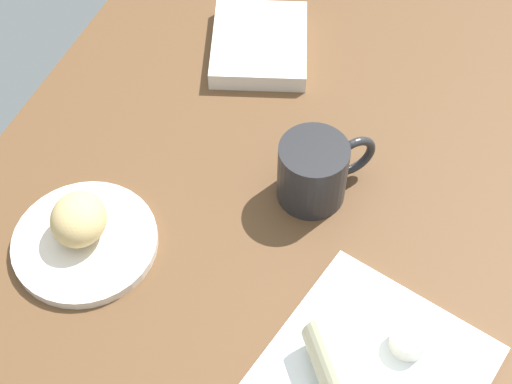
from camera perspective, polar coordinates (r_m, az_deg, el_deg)
The scene contains 8 objects.
dining_table at distance 107.42cm, azimuth 3.20°, elevation -1.23°, with size 110.00×90.00×4.00cm, color brown.
round_plate at distance 103.36cm, azimuth -12.63°, elevation -3.68°, with size 19.18×19.18×1.40cm, color silver.
scone_pastry at distance 101.02cm, azimuth -13.09°, elevation -1.99°, with size 8.06×7.25×6.04cm, color tan.
square_plate at distance 93.14cm, azimuth 8.72°, elevation -13.20°, with size 23.67×23.67×1.60cm, color white.
sauce_cup at distance 93.21cm, azimuth 11.34°, elevation -10.77°, with size 4.49×4.49×2.57cm.
breakfast_wrap at distance 88.01cm, azimuth 6.94°, elevation -13.75°, with size 6.47×6.47×13.95cm, color beige.
book_stack at distance 124.53cm, azimuth 0.26°, elevation 10.97°, with size 21.89×20.05×2.94cm.
coffee_mug at distance 102.86cm, azimuth 4.42°, elevation 1.60°, with size 12.34×11.74×9.54cm.
Camera 1 is at (59.93, 17.53, 89.41)cm, focal length 53.61 mm.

